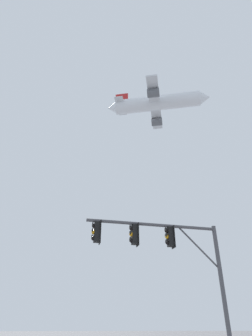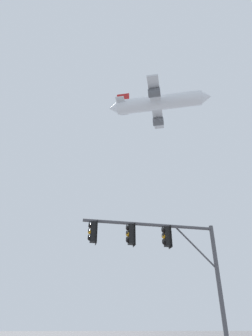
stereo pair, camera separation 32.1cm
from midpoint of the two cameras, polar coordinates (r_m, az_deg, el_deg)
The scene contains 2 objects.
signal_pole_near at distance 13.92m, azimuth 7.33°, elevation -15.66°, with size 6.34×1.30×5.81m.
airplane at distance 59.24m, azimuth 6.03°, elevation 12.55°, with size 20.32×15.70×5.56m.
Camera 1 is at (-0.67, -6.34, 1.51)m, focal length 30.98 mm.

